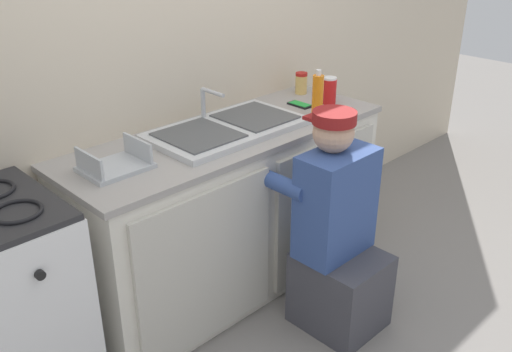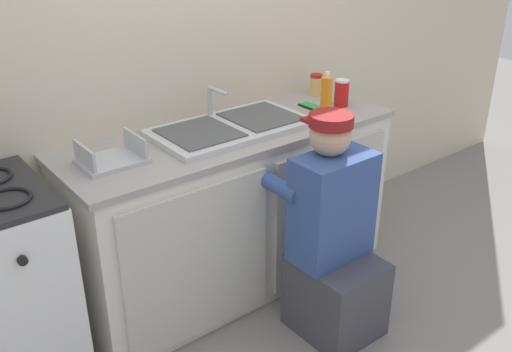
% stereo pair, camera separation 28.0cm
% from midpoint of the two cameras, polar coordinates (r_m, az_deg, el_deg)
% --- Properties ---
extents(ground_plane, '(12.00, 12.00, 0.00)m').
position_cam_midpoint_polar(ground_plane, '(3.12, 3.80, -12.69)').
color(ground_plane, gray).
extents(back_wall, '(6.00, 0.10, 2.50)m').
position_cam_midpoint_polar(back_wall, '(3.04, -3.85, 12.60)').
color(back_wall, beige).
rests_on(back_wall, ground_plane).
extents(counter_cabinet, '(1.74, 0.62, 0.87)m').
position_cam_midpoint_polar(counter_cabinet, '(3.06, 0.42, -3.67)').
color(counter_cabinet, silver).
rests_on(counter_cabinet, ground_plane).
extents(countertop, '(1.78, 0.62, 0.03)m').
position_cam_midpoint_polar(countertop, '(2.88, 0.33, 4.22)').
color(countertop, '#9E9993').
rests_on(countertop, counter_cabinet).
extents(sink_double_basin, '(0.80, 0.44, 0.19)m').
position_cam_midpoint_polar(sink_double_basin, '(2.87, 0.31, 4.89)').
color(sink_double_basin, silver).
rests_on(sink_double_basin, countertop).
extents(plumber_person, '(0.42, 0.61, 1.10)m').
position_cam_midpoint_polar(plumber_person, '(2.76, 10.61, -7.00)').
color(plumber_person, '#3F3F47').
rests_on(plumber_person, ground_plane).
extents(condiment_jar, '(0.07, 0.07, 0.13)m').
position_cam_midpoint_polar(condiment_jar, '(3.45, 8.37, 8.98)').
color(condiment_jar, '#DBB760').
rests_on(condiment_jar, countertop).
extents(dish_rack_tray, '(0.28, 0.22, 0.11)m').
position_cam_midpoint_polar(dish_rack_tray, '(2.54, -11.21, 1.72)').
color(dish_rack_tray, '#B2B7BC').
rests_on(dish_rack_tray, countertop).
extents(cell_phone, '(0.07, 0.14, 0.01)m').
position_cam_midpoint_polar(cell_phone, '(3.25, 8.00, 6.87)').
color(cell_phone, black).
rests_on(cell_phone, countertop).
extents(soap_bottle_orange, '(0.06, 0.06, 0.25)m').
position_cam_midpoint_polar(soap_bottle_orange, '(3.06, 9.67, 7.74)').
color(soap_bottle_orange, orange).
rests_on(soap_bottle_orange, countertop).
extents(soda_cup_red, '(0.08, 0.08, 0.15)m').
position_cam_midpoint_polar(soda_cup_red, '(3.28, 11.02, 8.11)').
color(soda_cup_red, red).
rests_on(soda_cup_red, countertop).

